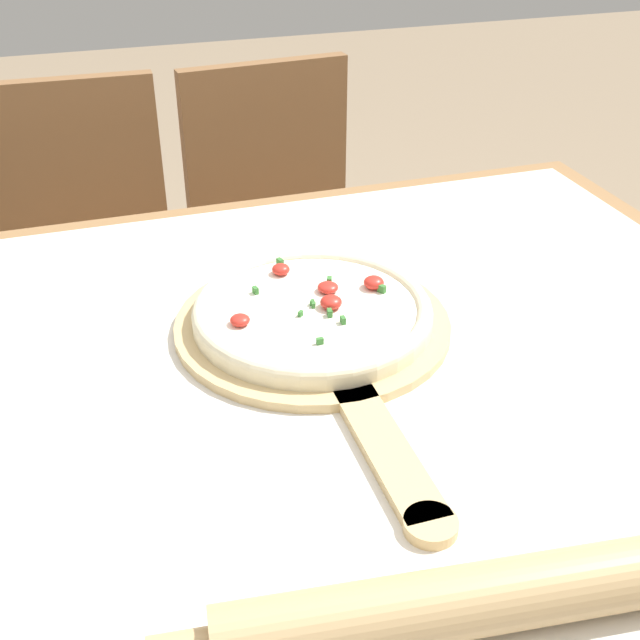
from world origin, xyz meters
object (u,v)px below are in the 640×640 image
chair_left (86,263)px  pizza_peel (319,335)px  rolling_pin (463,602)px  chair_right (282,236)px  pizza (313,311)px

chair_left → pizza_peel: bearing=-71.3°
rolling_pin → chair_left: size_ratio=0.55×
pizza_peel → chair_right: 0.89m
pizza → chair_right: 0.88m
pizza_peel → chair_left: 0.91m
rolling_pin → pizza_peel: bearing=87.4°
chair_left → chair_right: 0.44m
pizza → rolling_pin: 0.45m
rolling_pin → chair_left: (-0.24, 1.25, -0.30)m
pizza_peel → pizza: 0.03m
pizza_peel → pizza: (0.00, 0.02, 0.02)m
pizza → chair_right: chair_right is taller
chair_left → chair_right: bearing=1.3°
rolling_pin → chair_right: bearing=81.1°
pizza_peel → rolling_pin: (-0.02, -0.42, 0.02)m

